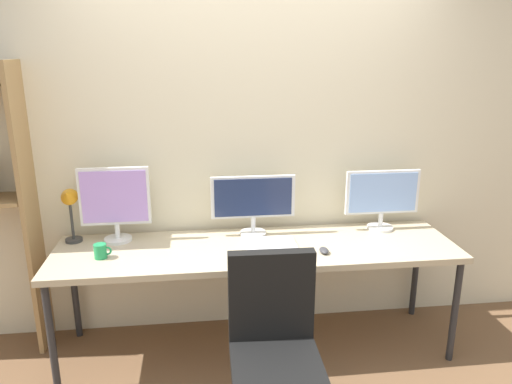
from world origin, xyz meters
The scene contains 11 objects.
wall_back centered at (0.00, 1.02, 1.30)m, with size 4.97×0.10×2.60m.
desk centered at (0.00, 0.60, 0.69)m, with size 2.57×0.68×0.74m.
office_chair centered at (-0.01, -0.20, 0.40)m, with size 0.52×0.52×0.99m.
monitor_left centered at (-0.90, 0.81, 1.01)m, with size 0.45×0.18×0.50m.
monitor_center centered at (0.00, 0.81, 0.98)m, with size 0.56×0.18×0.41m.
monitor_right centered at (0.90, 0.81, 0.98)m, with size 0.52×0.18×0.42m.
desk_lamp centered at (-1.19, 0.81, 1.00)m, with size 0.11×0.15×0.40m.
keyboard_main centered at (0.00, 0.37, 0.75)m, with size 0.37×0.13×0.02m, color black.
computer_mouse centered at (0.40, 0.45, 0.76)m, with size 0.06×0.10×0.03m, color #38383D.
laptop_closed centered at (0.09, 0.60, 0.75)m, with size 0.32×0.22×0.02m, color silver.
coffee_mug centered at (-0.96, 0.54, 0.79)m, with size 0.11×0.08×0.09m.
Camera 1 is at (-0.36, -2.28, 1.96)m, focal length 34.23 mm.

